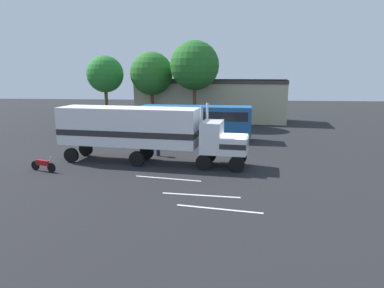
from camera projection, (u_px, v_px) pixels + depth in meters
The scene contains 13 objects.
ground_plane at pixel (228, 166), 25.81m from camera, with size 120.00×120.00×0.00m, color #232326.
lane_stripe_near at pixel (168, 179), 22.73m from camera, with size 4.40×0.16×0.01m, color silver.
lane_stripe_mid at pixel (201, 195), 19.66m from camera, with size 4.40×0.16×0.01m, color silver.
lane_stripe_far at pixel (219, 209), 17.70m from camera, with size 4.40×0.16×0.01m, color silver.
semi_truck at pixel (143, 130), 26.25m from camera, with size 14.37×4.35×4.50m.
person_bystander at pixel (158, 145), 28.65m from camera, with size 0.35×0.47×1.63m.
parked_bus at pixel (196, 119), 35.39m from camera, with size 11.11×3.10×3.40m.
parked_car at pixel (100, 130), 36.61m from camera, with size 4.62×2.42×1.57m.
motorcycle at pixel (43, 165), 24.32m from camera, with size 2.04×0.73×1.12m.
tree_left at pixel (195, 66), 43.66m from camera, with size 6.08×6.08×10.55m.
tree_center at pixel (152, 74), 46.57m from camera, with size 5.65×5.65×9.34m.
tree_right at pixel (105, 74), 46.44m from camera, with size 4.82×4.82×8.84m.
building_backdrop at pixel (211, 99), 49.33m from camera, with size 21.26×8.65×5.67m.
Camera 1 is at (-0.45, -25.09, 6.79)m, focal length 33.01 mm.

